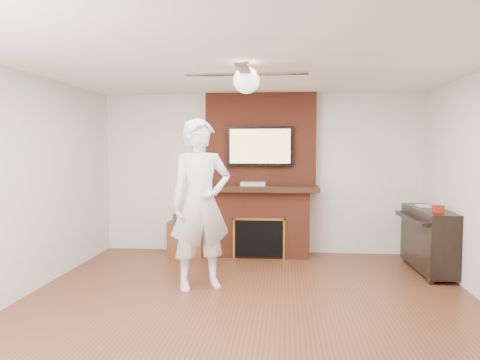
# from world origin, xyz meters

# --- Properties ---
(room_shell) EXTENTS (5.36, 5.86, 2.86)m
(room_shell) POSITION_xyz_m (0.00, 0.00, 1.25)
(room_shell) COLOR #532B18
(room_shell) RESTS_ON ground
(fireplace) EXTENTS (1.78, 0.64, 2.50)m
(fireplace) POSITION_xyz_m (0.00, 2.55, 1.00)
(fireplace) COLOR brown
(fireplace) RESTS_ON ground
(tv) EXTENTS (1.00, 0.08, 0.60)m
(tv) POSITION_xyz_m (0.00, 2.50, 1.68)
(tv) COLOR black
(tv) RESTS_ON fireplace
(ceiling_fan) EXTENTS (1.21, 1.21, 0.31)m
(ceiling_fan) POSITION_xyz_m (-0.00, 0.00, 2.33)
(ceiling_fan) COLOR black
(ceiling_fan) RESTS_ON room_shell
(person) EXTENTS (0.88, 0.77, 2.00)m
(person) POSITION_xyz_m (-0.60, 0.74, 1.00)
(person) COLOR silver
(person) RESTS_ON ground
(side_table) EXTENTS (0.61, 0.61, 0.64)m
(side_table) POSITION_xyz_m (-1.10, 2.48, 0.29)
(side_table) COLOR brown
(side_table) RESTS_ON ground
(piano) EXTENTS (0.52, 1.31, 0.94)m
(piano) POSITION_xyz_m (2.29, 1.74, 0.45)
(piano) COLOR black
(piano) RESTS_ON ground
(cable_box) EXTENTS (0.38, 0.22, 0.05)m
(cable_box) POSITION_xyz_m (-0.10, 2.45, 1.11)
(cable_box) COLOR silver
(cable_box) RESTS_ON fireplace
(candle_green) EXTENTS (0.06, 0.06, 0.08)m
(candle_green) POSITION_xyz_m (0.03, 2.37, 0.04)
(candle_green) COLOR #4A8C38
(candle_green) RESTS_ON ground
(candle_cream) EXTENTS (0.09, 0.09, 0.11)m
(candle_cream) POSITION_xyz_m (0.02, 2.37, 0.05)
(candle_cream) COLOR beige
(candle_cream) RESTS_ON ground
(candle_blue) EXTENTS (0.06, 0.06, 0.09)m
(candle_blue) POSITION_xyz_m (0.27, 2.31, 0.05)
(candle_blue) COLOR navy
(candle_blue) RESTS_ON ground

